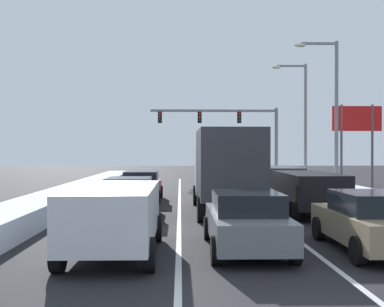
{
  "coord_description": "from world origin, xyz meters",
  "views": [
    {
      "loc": [
        -1.66,
        -5.8,
        2.56
      ],
      "look_at": [
        -0.88,
        26.23,
        2.35
      ],
      "focal_mm": 45.42,
      "sensor_mm": 36.0,
      "label": 1
    }
  ],
  "objects_px": {
    "sedan_green_center_lane_third": "(213,181)",
    "sedan_navy_left_lane_second": "(129,197)",
    "suv_white_left_lane_nearest": "(115,213)",
    "box_truck_center_lane_second": "(226,167)",
    "suv_charcoal_right_lane_third": "(277,179)",
    "traffic_light_gantry": "(232,125)",
    "street_lamp_right_mid": "(331,103)",
    "sedan_red_left_lane_third": "(142,186)",
    "roadside_sign_right": "(357,128)",
    "sedan_tan_right_lane_nearest": "(371,221)",
    "sedan_gray_center_lane_nearest": "(246,221)",
    "suv_black_right_lane_second": "(308,190)",
    "street_lamp_right_far": "(301,113)"
  },
  "relations": [
    {
      "from": "box_truck_center_lane_second",
      "to": "sedan_tan_right_lane_nearest",
      "type": "bearing_deg",
      "value": -68.36
    },
    {
      "from": "sedan_tan_right_lane_nearest",
      "to": "sedan_red_left_lane_third",
      "type": "xyz_separation_m",
      "value": [
        -6.79,
        12.33,
        0.0
      ]
    },
    {
      "from": "sedan_green_center_lane_third",
      "to": "suv_white_left_lane_nearest",
      "type": "height_order",
      "value": "suv_white_left_lane_nearest"
    },
    {
      "from": "street_lamp_right_mid",
      "to": "street_lamp_right_far",
      "type": "relative_size",
      "value": 1.01
    },
    {
      "from": "sedan_navy_left_lane_second",
      "to": "roadside_sign_right",
      "type": "bearing_deg",
      "value": 42.32
    },
    {
      "from": "suv_black_right_lane_second",
      "to": "sedan_green_center_lane_third",
      "type": "bearing_deg",
      "value": 109.01
    },
    {
      "from": "box_truck_center_lane_second",
      "to": "suv_black_right_lane_second",
      "type": "bearing_deg",
      "value": -12.53
    },
    {
      "from": "street_lamp_right_mid",
      "to": "roadside_sign_right",
      "type": "xyz_separation_m",
      "value": [
        2.26,
        1.86,
        -1.38
      ]
    },
    {
      "from": "sedan_green_center_lane_third",
      "to": "traffic_light_gantry",
      "type": "distance_m",
      "value": 14.17
    },
    {
      "from": "suv_white_left_lane_nearest",
      "to": "sedan_red_left_lane_third",
      "type": "xyz_separation_m",
      "value": [
        -0.34,
        12.61,
        -0.25
      ]
    },
    {
      "from": "sedan_green_center_lane_third",
      "to": "street_lamp_right_mid",
      "type": "relative_size",
      "value": 0.49
    },
    {
      "from": "sedan_tan_right_lane_nearest",
      "to": "traffic_light_gantry",
      "type": "height_order",
      "value": "traffic_light_gantry"
    },
    {
      "from": "sedan_green_center_lane_third",
      "to": "street_lamp_right_far",
      "type": "height_order",
      "value": "street_lamp_right_far"
    },
    {
      "from": "roadside_sign_right",
      "to": "suv_white_left_lane_nearest",
      "type": "bearing_deg",
      "value": -124.3
    },
    {
      "from": "box_truck_center_lane_second",
      "to": "traffic_light_gantry",
      "type": "height_order",
      "value": "traffic_light_gantry"
    },
    {
      "from": "sedan_navy_left_lane_second",
      "to": "traffic_light_gantry",
      "type": "height_order",
      "value": "traffic_light_gantry"
    },
    {
      "from": "suv_black_right_lane_second",
      "to": "sedan_gray_center_lane_nearest",
      "type": "relative_size",
      "value": 1.09
    },
    {
      "from": "street_lamp_right_far",
      "to": "box_truck_center_lane_second",
      "type": "bearing_deg",
      "value": -113.59
    },
    {
      "from": "sedan_gray_center_lane_nearest",
      "to": "street_lamp_right_far",
      "type": "height_order",
      "value": "street_lamp_right_far"
    },
    {
      "from": "suv_charcoal_right_lane_third",
      "to": "traffic_light_gantry",
      "type": "distance_m",
      "value": 15.88
    },
    {
      "from": "roadside_sign_right",
      "to": "sedan_navy_left_lane_second",
      "type": "bearing_deg",
      "value": -137.68
    },
    {
      "from": "sedan_gray_center_lane_nearest",
      "to": "traffic_light_gantry",
      "type": "bearing_deg",
      "value": 84.62
    },
    {
      "from": "suv_black_right_lane_second",
      "to": "sedan_gray_center_lane_nearest",
      "type": "bearing_deg",
      "value": -116.77
    },
    {
      "from": "street_lamp_right_mid",
      "to": "sedan_tan_right_lane_nearest",
      "type": "bearing_deg",
      "value": -104.14
    },
    {
      "from": "sedan_gray_center_lane_nearest",
      "to": "sedan_red_left_lane_third",
      "type": "bearing_deg",
      "value": 106.58
    },
    {
      "from": "roadside_sign_right",
      "to": "sedan_green_center_lane_third",
      "type": "bearing_deg",
      "value": -163.82
    },
    {
      "from": "street_lamp_right_far",
      "to": "roadside_sign_right",
      "type": "relative_size",
      "value": 1.64
    },
    {
      "from": "sedan_tan_right_lane_nearest",
      "to": "roadside_sign_right",
      "type": "xyz_separation_m",
      "value": [
        6.5,
        18.69,
        3.25
      ]
    },
    {
      "from": "suv_white_left_lane_nearest",
      "to": "roadside_sign_right",
      "type": "relative_size",
      "value": 0.89
    },
    {
      "from": "suv_white_left_lane_nearest",
      "to": "street_lamp_right_mid",
      "type": "bearing_deg",
      "value": 58.02
    },
    {
      "from": "sedan_tan_right_lane_nearest",
      "to": "street_lamp_right_far",
      "type": "xyz_separation_m",
      "value": [
        4.22,
        23.97,
        4.58
      ]
    },
    {
      "from": "box_truck_center_lane_second",
      "to": "street_lamp_right_mid",
      "type": "bearing_deg",
      "value": 52.29
    },
    {
      "from": "sedan_red_left_lane_third",
      "to": "roadside_sign_right",
      "type": "xyz_separation_m",
      "value": [
        13.29,
        6.36,
        3.25
      ]
    },
    {
      "from": "sedan_tan_right_lane_nearest",
      "to": "street_lamp_right_mid",
      "type": "xyz_separation_m",
      "value": [
        4.24,
        16.83,
        4.63
      ]
    },
    {
      "from": "suv_white_left_lane_nearest",
      "to": "sedan_tan_right_lane_nearest",
      "type": "bearing_deg",
      "value": 2.53
    },
    {
      "from": "suv_white_left_lane_nearest",
      "to": "traffic_light_gantry",
      "type": "bearing_deg",
      "value": 78.47
    },
    {
      "from": "sedan_navy_left_lane_second",
      "to": "roadside_sign_right",
      "type": "relative_size",
      "value": 0.82
    },
    {
      "from": "suv_charcoal_right_lane_third",
      "to": "suv_white_left_lane_nearest",
      "type": "distance_m",
      "value": 15.76
    },
    {
      "from": "suv_charcoal_right_lane_third",
      "to": "roadside_sign_right",
      "type": "relative_size",
      "value": 0.89
    },
    {
      "from": "sedan_green_center_lane_third",
      "to": "sedan_navy_left_lane_second",
      "type": "bearing_deg",
      "value": -112.41
    },
    {
      "from": "sedan_tan_right_lane_nearest",
      "to": "suv_charcoal_right_lane_third",
      "type": "height_order",
      "value": "suv_charcoal_right_lane_third"
    },
    {
      "from": "sedan_gray_center_lane_nearest",
      "to": "sedan_navy_left_lane_second",
      "type": "distance_m",
      "value": 7.41
    },
    {
      "from": "suv_black_right_lane_second",
      "to": "box_truck_center_lane_second",
      "type": "distance_m",
      "value": 3.37
    },
    {
      "from": "sedan_tan_right_lane_nearest",
      "to": "sedan_gray_center_lane_nearest",
      "type": "bearing_deg",
      "value": 177.68
    },
    {
      "from": "sedan_green_center_lane_third",
      "to": "sedan_red_left_lane_third",
      "type": "bearing_deg",
      "value": -136.65
    },
    {
      "from": "sedan_green_center_lane_third",
      "to": "street_lamp_right_mid",
      "type": "height_order",
      "value": "street_lamp_right_mid"
    },
    {
      "from": "suv_charcoal_right_lane_third",
      "to": "box_truck_center_lane_second",
      "type": "relative_size",
      "value": 0.68
    },
    {
      "from": "sedan_green_center_lane_third",
      "to": "sedan_red_left_lane_third",
      "type": "height_order",
      "value": "same"
    },
    {
      "from": "suv_black_right_lane_second",
      "to": "traffic_light_gantry",
      "type": "xyz_separation_m",
      "value": [
        -0.61,
        22.52,
        3.72
      ]
    },
    {
      "from": "suv_white_left_lane_nearest",
      "to": "box_truck_center_lane_second",
      "type": "bearing_deg",
      "value": 65.96
    }
  ]
}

